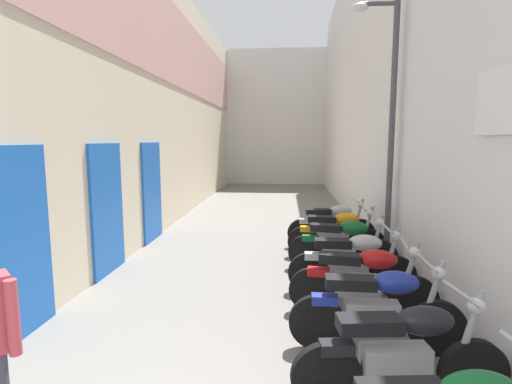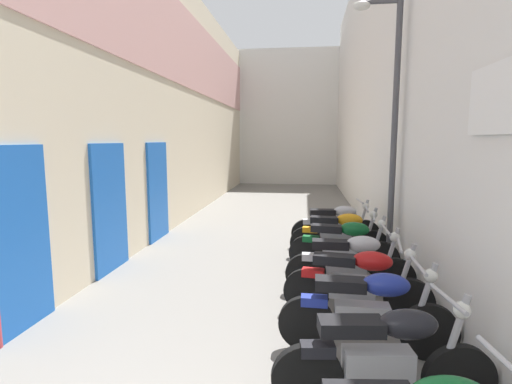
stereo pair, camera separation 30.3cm
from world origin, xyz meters
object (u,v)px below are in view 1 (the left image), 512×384
object	(u,v)px
motorcycle_sixth	(343,244)
motorcycle_second	(403,353)
motorcycle_third	(378,307)
street_lamp	(387,117)
motorcycle_fifth	(352,261)
motorcycle_eighth	(332,224)
motorcycle_seventh	(337,233)
motorcycle_fourth	(363,280)

from	to	relation	value
motorcycle_sixth	motorcycle_second	bearing A→B (deg)	-90.00
motorcycle_third	street_lamp	world-z (taller)	street_lamp
motorcycle_fifth	motorcycle_sixth	bearing A→B (deg)	90.01
motorcycle_sixth	street_lamp	distance (m)	2.26
motorcycle_fifth	motorcycle_eighth	xyz separation A→B (m)	(-0.00, 2.55, 0.00)
motorcycle_seventh	motorcycle_eighth	xyz separation A→B (m)	(0.00, 0.83, 0.00)
motorcycle_seventh	motorcycle_eighth	distance (m)	0.83
motorcycle_fourth	motorcycle_seventh	size ratio (longest dim) A/B	1.00
motorcycle_sixth	motorcycle_seventh	distance (m)	0.75
motorcycle_eighth	motorcycle_second	bearing A→B (deg)	-90.00
motorcycle_second	motorcycle_third	bearing A→B (deg)	90.00
motorcycle_eighth	street_lamp	xyz separation A→B (m)	(0.70, -1.35, 2.14)
motorcycle_fifth	motorcycle_fourth	bearing A→B (deg)	-90.01
street_lamp	motorcycle_fifth	bearing A→B (deg)	-120.08
motorcycle_third	motorcycle_fifth	xyz separation A→B (m)	(0.00, 1.57, 0.00)
motorcycle_fifth	motorcycle_seventh	bearing A→B (deg)	90.00
motorcycle_third	motorcycle_fourth	size ratio (longest dim) A/B	1.01
motorcycle_seventh	motorcycle_fourth	bearing A→B (deg)	-90.00
motorcycle_second	motorcycle_third	world-z (taller)	same
motorcycle_eighth	street_lamp	world-z (taller)	street_lamp
motorcycle_seventh	motorcycle_eighth	size ratio (longest dim) A/B	1.00
motorcycle_third	motorcycle_seventh	world-z (taller)	same
motorcycle_fifth	street_lamp	bearing A→B (deg)	59.92
motorcycle_second	motorcycle_third	xyz separation A→B (m)	(0.00, 0.89, 0.00)
motorcycle_seventh	motorcycle_third	bearing A→B (deg)	-90.00
motorcycle_seventh	street_lamp	world-z (taller)	street_lamp
motorcycle_third	motorcycle_seventh	xyz separation A→B (m)	(-0.00, 3.29, 0.00)
motorcycle_fourth	motorcycle_sixth	size ratio (longest dim) A/B	1.00
motorcycle_eighth	motorcycle_sixth	bearing A→B (deg)	-90.00
motorcycle_fourth	motorcycle_seventh	world-z (taller)	same
motorcycle_second	motorcycle_third	size ratio (longest dim) A/B	1.00
motorcycle_sixth	motorcycle_eighth	bearing A→B (deg)	90.00
motorcycle_fourth	motorcycle_sixth	xyz separation A→B (m)	(-0.00, 1.73, 0.00)
motorcycle_fourth	motorcycle_fifth	world-z (taller)	same
motorcycle_fifth	motorcycle_sixth	xyz separation A→B (m)	(-0.00, 0.97, 0.00)
motorcycle_fifth	motorcycle_seventh	world-z (taller)	same
motorcycle_third	motorcycle_seventh	bearing A→B (deg)	90.00
motorcycle_fifth	motorcycle_second	bearing A→B (deg)	-90.00
motorcycle_second	motorcycle_eighth	world-z (taller)	same
motorcycle_third	motorcycle_fifth	bearing A→B (deg)	90.00
motorcycle_sixth	street_lamp	world-z (taller)	street_lamp
motorcycle_eighth	motorcycle_fourth	bearing A→B (deg)	-90.00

